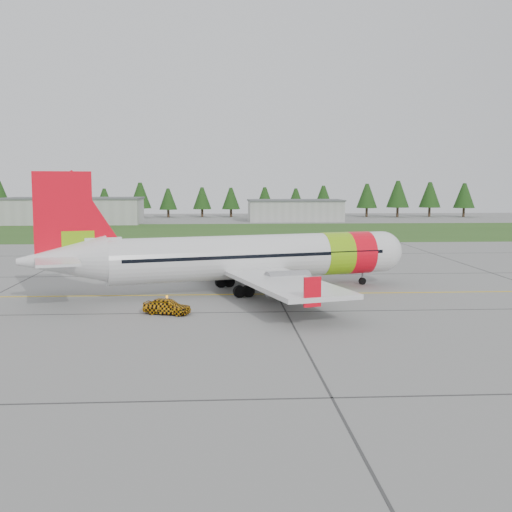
{
  "coord_description": "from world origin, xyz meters",
  "views": [
    {
      "loc": [
        4.75,
        -48.49,
        9.92
      ],
      "look_at": [
        8.09,
        6.88,
        3.58
      ],
      "focal_mm": 45.0,
      "sensor_mm": 36.0,
      "label": 1
    }
  ],
  "objects": [
    {
      "name": "aircraft",
      "position": [
        7.25,
        9.64,
        3.13
      ],
      "size": [
        35.06,
        33.08,
        10.86
      ],
      "rotation": [
        0.0,
        0.0,
        0.28
      ],
      "color": "silver",
      "rests_on": "ground"
    },
    {
      "name": "ground",
      "position": [
        0.0,
        0.0,
        0.0
      ],
      "size": [
        320.0,
        320.0,
        0.0
      ],
      "primitive_type": "plane",
      "color": "gray",
      "rests_on": "ground"
    },
    {
      "name": "grass_strip",
      "position": [
        0.0,
        82.0,
        0.01
      ],
      "size": [
        320.0,
        50.0,
        0.03
      ],
      "primitive_type": "cube",
      "color": "#30561E",
      "rests_on": "ground"
    },
    {
      "name": "hangar_west",
      "position": [
        -30.0,
        110.0,
        3.0
      ],
      "size": [
        32.0,
        14.0,
        6.0
      ],
      "primitive_type": "cube",
      "color": "#A8A8A3",
      "rests_on": "ground"
    },
    {
      "name": "treeline",
      "position": [
        0.0,
        138.0,
        5.0
      ],
      "size": [
        160.0,
        8.0,
        10.0
      ],
      "primitive_type": null,
      "color": "#1C3F14",
      "rests_on": "ground"
    },
    {
      "name": "hangar_east",
      "position": [
        25.0,
        118.0,
        2.6
      ],
      "size": [
        24.0,
        12.0,
        5.2
      ],
      "primitive_type": "cube",
      "color": "#A8A8A3",
      "rests_on": "ground"
    },
    {
      "name": "taxi_guideline",
      "position": [
        0.0,
        8.0,
        0.01
      ],
      "size": [
        120.0,
        0.25,
        0.02
      ],
      "primitive_type": "cube",
      "color": "gold",
      "rests_on": "ground"
    },
    {
      "name": "follow_me_car",
      "position": [
        0.89,
        -0.32,
        1.83
      ],
      "size": [
        1.67,
        1.8,
        3.65
      ],
      "primitive_type": "imported",
      "rotation": [
        0.0,
        0.0,
        1.23
      ],
      "color": "#F6A70D",
      "rests_on": "ground"
    }
  ]
}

